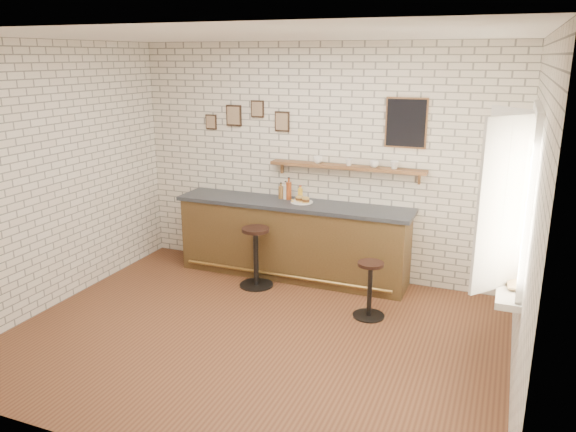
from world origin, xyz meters
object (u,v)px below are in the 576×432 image
shelf_cup_c (374,164)px  bitters_bottle_amber (289,190)px  bitters_bottle_brown (281,192)px  bar_stool_right (370,288)px  condiment_bottle_yellow (300,194)px  book_lower (507,284)px  ciabatta_sandwich (303,199)px  shelf_cup_d (394,165)px  bitters_bottle_white (286,192)px  shelf_cup_a (318,160)px  book_upper (507,283)px  bar_counter (293,239)px  sandwich_plate (302,202)px  bar_stool_left (256,255)px  shelf_cup_b (349,162)px

shelf_cup_c → bitters_bottle_amber: bearing=117.9°
bitters_bottle_brown → bar_stool_right: size_ratio=0.34×
condiment_bottle_yellow → book_lower: bearing=-34.8°
condiment_bottle_yellow → ciabatta_sandwich: bearing=-53.0°
bitters_bottle_brown → shelf_cup_c: 1.29m
shelf_cup_c → shelf_cup_d: shelf_cup_d is taller
bitters_bottle_white → shelf_cup_c: size_ratio=2.14×
shelf_cup_a → shelf_cup_c: (0.73, 0.00, -0.00)m
bitters_bottle_white → shelf_cup_c: bearing=3.9°
bitters_bottle_white → bar_stool_right: (1.39, -0.94, -0.76)m
bitters_bottle_brown → condiment_bottle_yellow: 0.27m
bar_stool_right → book_upper: (1.38, -0.88, 0.61)m
bitters_bottle_amber → ciabatta_sandwich: bearing=-20.9°
shelf_cup_a → shelf_cup_c: size_ratio=1.05×
bar_counter → bitters_bottle_brown: (-0.22, 0.12, 0.59)m
sandwich_plate → shelf_cup_d: bearing=8.3°
bar_counter → book_lower: size_ratio=13.73×
condiment_bottle_yellow → shelf_cup_a: (0.21, 0.08, 0.45)m
bar_counter → shelf_cup_a: 1.09m
bar_stool_right → condiment_bottle_yellow: bearing=141.6°
book_lower → book_upper: size_ratio=0.93×
bitters_bottle_brown → shelf_cup_d: shelf_cup_d is taller
bar_stool_right → book_upper: bearing=-32.4°
bitters_bottle_amber → book_lower: size_ratio=1.31×
bar_stool_left → book_lower: book_lower is taller
bar_counter → sandwich_plate: bearing=17.9°
sandwich_plate → bitters_bottle_amber: bitters_bottle_amber is taller
bitters_bottle_brown → bitters_bottle_amber: 0.12m
ciabatta_sandwich → book_lower: 3.02m
sandwich_plate → condiment_bottle_yellow: 0.13m
book_lower → sandwich_plate: bearing=140.4°
condiment_bottle_yellow → shelf_cup_b: bearing=7.2°
bar_counter → bitters_bottle_white: bearing=140.7°
bar_stool_left → shelf_cup_c: bearing=27.9°
bar_stool_left → shelf_cup_a: 1.44m
ciabatta_sandwich → shelf_cup_a: size_ratio=1.91×
condiment_bottle_yellow → bitters_bottle_brown: bearing=180.0°
bar_stool_right → book_upper: book_upper is taller
bitters_bottle_white → book_upper: 3.31m
bitters_bottle_brown → bitters_bottle_white: bitters_bottle_white is taller
shelf_cup_c → bar_stool_left: bearing=141.8°
book_upper → shelf_cup_c: bearing=125.6°
sandwich_plate → bitters_bottle_white: 0.29m
sandwich_plate → shelf_cup_b: 0.79m
condiment_bottle_yellow → book_upper: 3.14m
bar_counter → bitters_bottle_white: bitters_bottle_white is taller
book_lower → book_upper: book_upper is taller
bitters_bottle_brown → book_upper: bearing=-32.6°
bitters_bottle_brown → condiment_bottle_yellow: size_ratio=1.08×
shelf_cup_a → condiment_bottle_yellow: bearing=-171.5°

